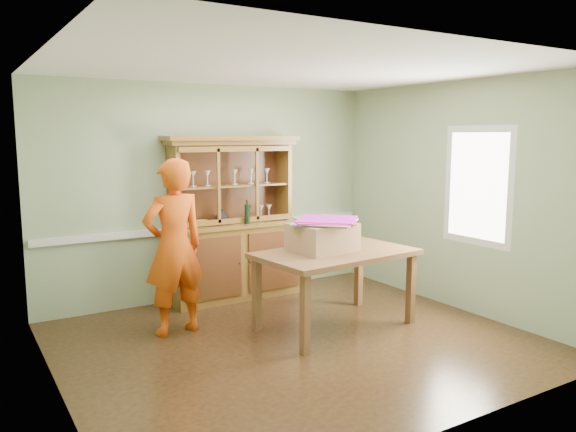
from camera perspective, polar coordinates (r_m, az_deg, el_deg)
floor at (r=5.82m, az=0.92°, el=-12.62°), size 4.50×4.50×0.00m
ceiling at (r=5.47m, az=0.99°, el=14.83°), size 4.50×4.50×0.00m
wall_back at (r=7.24m, az=-7.56°, el=2.44°), size 4.50×0.00×4.50m
wall_left at (r=4.69m, az=-22.94°, el=-1.25°), size 0.00×4.00×4.00m
wall_right at (r=6.95m, az=16.84°, el=1.92°), size 0.00×4.00×4.00m
wall_front at (r=3.96m, az=16.65°, el=-2.57°), size 4.50×0.00×4.50m
chair_rail at (r=7.28m, az=-7.42°, el=-1.11°), size 4.41×0.05×0.08m
framed_map at (r=4.96m, az=-23.35°, el=1.54°), size 0.03×0.60×0.46m
window_panel at (r=6.72m, az=18.68°, el=2.92°), size 0.03×0.96×1.36m
china_hutch at (r=7.19m, az=-5.49°, el=-2.59°), size 1.75×0.58×2.06m
dining_table at (r=6.07m, az=4.87°, el=-4.49°), size 1.76×1.16×0.84m
cardboard_box at (r=6.03m, az=3.53°, el=-2.16°), size 0.70×0.59×0.30m
kite_stack at (r=6.01m, az=3.88°, el=-0.53°), size 0.85×0.85×0.04m
person at (r=5.93m, az=-11.51°, el=-3.13°), size 0.71×0.50×1.84m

